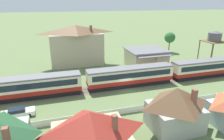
# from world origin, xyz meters

# --- Properties ---
(ground_plane) EXTENTS (600.00, 600.00, 0.00)m
(ground_plane) POSITION_xyz_m (0.00, 0.00, 0.00)
(ground_plane) COLOR #607547
(passenger_train) EXTENTS (55.53, 3.02, 3.93)m
(passenger_train) POSITION_xyz_m (1.73, 1.58, 2.18)
(passenger_train) COLOR #AD1E19
(passenger_train) RESTS_ON ground_plane
(railway_track) EXTENTS (109.41, 3.60, 0.04)m
(railway_track) POSITION_xyz_m (-3.26, 1.58, 0.01)
(railway_track) COLOR #665B51
(railway_track) RESTS_ON ground_plane
(station_building) EXTENTS (9.74, 9.88, 4.74)m
(station_building) POSITION_xyz_m (9.69, 11.69, 2.40)
(station_building) COLOR beige
(station_building) RESTS_ON ground_plane
(station_house_brown_roof) EXTENTS (14.59, 7.68, 10.43)m
(station_house_brown_roof) POSITION_xyz_m (-6.95, 19.53, 5.35)
(station_house_brown_roof) COLOR #BCB293
(station_house_brown_roof) RESTS_ON ground_plane
(water_tower) EXTENTS (5.28, 5.28, 9.00)m
(water_tower) POSITION_xyz_m (27.95, 9.12, 7.26)
(water_tower) COLOR brown
(water_tower) RESTS_ON ground_plane
(cottage_red_roof) EXTENTS (9.10, 7.18, 5.23)m
(cottage_red_roof) POSITION_xyz_m (-9.71, -14.88, 2.72)
(cottage_red_roof) COLOR tan
(cottage_red_roof) RESTS_ON ground_plane
(cottage_brown_roof) EXTENTS (6.95, 5.74, 5.96)m
(cottage_brown_roof) POSITION_xyz_m (1.80, -13.54, 3.10)
(cottage_brown_roof) COLOR #9E9E99
(cottage_brown_roof) RESTS_ON ground_plane
(picket_fence_front) EXTENTS (40.69, 0.06, 1.05)m
(picket_fence_front) POSITION_xyz_m (-4.28, -8.24, 0.53)
(picket_fence_front) COLOR white
(picket_fence_front) RESTS_ON ground_plane
(parked_car_white) EXTENTS (4.73, 2.07, 1.36)m
(parked_car_white) POSITION_xyz_m (-18.77, -4.41, 0.64)
(parked_car_white) COLOR white
(parked_car_white) RESTS_ON ground_plane
(yard_tree_0) EXTENTS (3.49, 3.49, 6.65)m
(yard_tree_0) POSITION_xyz_m (24.17, 24.10, 4.88)
(yard_tree_0) COLOR brown
(yard_tree_0) RESTS_ON ground_plane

